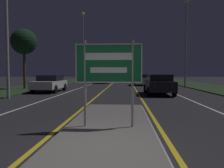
# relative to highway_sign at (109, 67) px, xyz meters

# --- Properties ---
(ground_plane) EXTENTS (160.00, 160.00, 0.00)m
(ground_plane) POSITION_rel_highway_sign_xyz_m (0.00, -1.76, -1.73)
(ground_plane) COLOR #232326
(median_island) EXTENTS (2.49, 8.35, 0.10)m
(median_island) POSITION_rel_highway_sign_xyz_m (0.00, 0.00, -1.69)
(median_island) COLOR #999993
(median_island) RESTS_ON ground_plane
(verge_left) EXTENTS (5.00, 100.00, 0.08)m
(verge_left) POSITION_rel_highway_sign_xyz_m (-9.50, 18.24, -1.69)
(verge_left) COLOR #23381E
(verge_left) RESTS_ON ground_plane
(verge_right) EXTENTS (5.00, 100.00, 0.08)m
(verge_right) POSITION_rel_highway_sign_xyz_m (9.50, 18.24, -1.69)
(verge_right) COLOR #23381E
(verge_right) RESTS_ON ground_plane
(centre_line_yellow_left) EXTENTS (0.12, 70.00, 0.01)m
(centre_line_yellow_left) POSITION_rel_highway_sign_xyz_m (-1.44, 23.24, -1.73)
(centre_line_yellow_left) COLOR gold
(centre_line_yellow_left) RESTS_ON ground_plane
(centre_line_yellow_right) EXTENTS (0.12, 70.00, 0.01)m
(centre_line_yellow_right) POSITION_rel_highway_sign_xyz_m (1.44, 23.24, -1.73)
(centre_line_yellow_right) COLOR gold
(centre_line_yellow_right) RESTS_ON ground_plane
(lane_line_white_left) EXTENTS (0.12, 70.00, 0.01)m
(lane_line_white_left) POSITION_rel_highway_sign_xyz_m (-4.20, 23.24, -1.73)
(lane_line_white_left) COLOR silver
(lane_line_white_left) RESTS_ON ground_plane
(lane_line_white_right) EXTENTS (0.12, 70.00, 0.01)m
(lane_line_white_right) POSITION_rel_highway_sign_xyz_m (4.20, 23.24, -1.73)
(lane_line_white_right) COLOR silver
(lane_line_white_right) RESTS_ON ground_plane
(edge_line_white_left) EXTENTS (0.10, 70.00, 0.01)m
(edge_line_white_left) POSITION_rel_highway_sign_xyz_m (-7.20, 23.24, -1.73)
(edge_line_white_left) COLOR silver
(edge_line_white_left) RESTS_ON ground_plane
(edge_line_white_right) EXTENTS (0.10, 70.00, 0.01)m
(edge_line_white_right) POSITION_rel_highway_sign_xyz_m (7.20, 23.24, -1.73)
(edge_line_white_right) COLOR silver
(edge_line_white_right) RESTS_ON ground_plane
(highway_sign) EXTENTS (1.81, 0.07, 2.37)m
(highway_sign) POSITION_rel_highway_sign_xyz_m (0.00, 0.00, 0.00)
(highway_sign) COLOR #9E9E99
(highway_sign) RESTS_ON median_island
(streetlight_left_far) EXTENTS (0.62, 0.62, 11.12)m
(streetlight_left_far) POSITION_rel_highway_sign_xyz_m (-6.26, 28.63, 5.81)
(streetlight_left_far) COLOR #9E9E99
(streetlight_left_far) RESTS_ON ground_plane
(streetlight_right_near) EXTENTS (0.51, 0.51, 9.20)m
(streetlight_right_near) POSITION_rel_highway_sign_xyz_m (6.69, 17.22, 4.12)
(streetlight_right_near) COLOR #9E9E99
(streetlight_right_near) RESTS_ON ground_plane
(car_receding_0) EXTENTS (1.90, 4.24, 1.45)m
(car_receding_0) POSITION_rel_highway_sign_xyz_m (2.86, 9.96, -0.97)
(car_receding_0) COLOR black
(car_receding_0) RESTS_ON ground_plane
(car_receding_1) EXTENTS (1.93, 4.35, 1.38)m
(car_receding_1) POSITION_rel_highway_sign_xyz_m (2.36, 21.78, -0.99)
(car_receding_1) COLOR #B7B7BC
(car_receding_1) RESTS_ON ground_plane
(car_approaching_0) EXTENTS (1.97, 4.15, 1.37)m
(car_approaching_0) POSITION_rel_highway_sign_xyz_m (-5.76, 11.68, -1.00)
(car_approaching_0) COLOR silver
(car_approaching_0) RESTS_ON ground_plane
(car_approaching_1) EXTENTS (1.86, 4.11, 1.52)m
(car_approaching_1) POSITION_rel_highway_sign_xyz_m (-2.87, 26.74, -0.93)
(car_approaching_1) COLOR navy
(car_approaching_1) RESTS_ON ground_plane
(roadside_palm_left) EXTENTS (2.37, 2.37, 5.60)m
(roadside_palm_left) POSITION_rel_highway_sign_xyz_m (-9.04, 14.09, 2.72)
(roadside_palm_left) COLOR #4C3823
(roadside_palm_left) RESTS_ON verge_left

